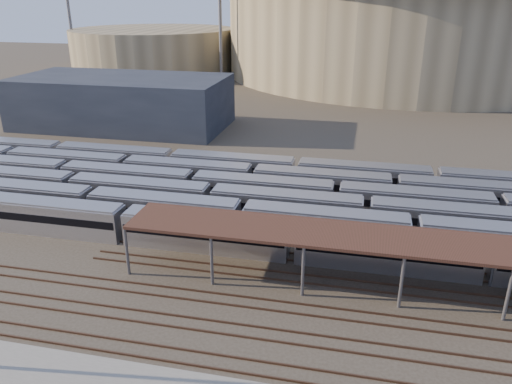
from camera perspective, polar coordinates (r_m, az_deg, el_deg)
The scene contains 10 objects.
ground at distance 47.56m, azimuth -6.13°, elevation -11.15°, with size 420.00×420.00×0.00m, color #383026.
subway_trains at distance 62.51m, azimuth -1.00°, elevation -0.70°, with size 127.22×23.90×3.60m.
inspection_shed at distance 47.30m, azimuth 21.65°, elevation -5.94°, with size 60.30×6.00×5.30m.
empty_tracks at distance 43.66m, azimuth -8.25°, elevation -14.51°, with size 170.00×9.62×0.18m.
stadium at distance 178.19m, azimuth 17.08°, elevation 18.05°, with size 124.00×124.00×32.50m.
secondary_arena at distance 183.92m, azimuth -11.53°, elevation 15.66°, with size 56.00×56.00×14.00m, color gray.
service_building at distance 106.54m, azimuth -15.04°, elevation 9.93°, with size 42.00×20.00×10.00m, color #1E232D.
floodlight_0 at distance 153.91m, azimuth -4.14°, elevation 19.97°, with size 4.00×1.00×38.40m.
floodlight_1 at distance 185.86m, azimuth -20.66°, elevation 19.06°, with size 4.00×1.00×38.40m.
floodlight_3 at distance 199.02m, azimuth 6.13°, elevation 20.35°, with size 4.00×1.00×38.40m.
Camera 1 is at (13.44, -37.56, 25.89)m, focal length 35.00 mm.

